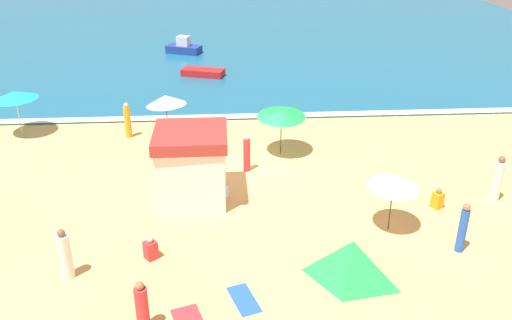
% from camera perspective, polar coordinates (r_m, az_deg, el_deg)
% --- Properties ---
extents(ground_plane, '(60.00, 60.00, 0.00)m').
position_cam_1_polar(ground_plane, '(23.92, 0.06, -0.92)').
color(ground_plane, '#E5B26B').
extents(ocean_water, '(60.00, 44.00, 0.10)m').
position_cam_1_polar(ocean_water, '(50.51, -2.07, 13.44)').
color(ocean_water, '#196084').
rests_on(ocean_water, ground_plane).
extents(wave_breaker_foam, '(57.00, 0.70, 0.01)m').
position_cam_1_polar(wave_breaker_foam, '(29.65, -0.73, 4.69)').
color(wave_breaker_foam, white).
rests_on(wave_breaker_foam, ocean_water).
extents(lifeguard_cabana, '(2.79, 2.80, 2.88)m').
position_cam_1_polar(lifeguard_cabana, '(21.11, -6.79, -0.46)').
color(lifeguard_cabana, white).
rests_on(lifeguard_cabana, ground_plane).
extents(beach_umbrella_0, '(2.78, 2.77, 2.29)m').
position_cam_1_polar(beach_umbrella_0, '(26.79, -9.52, 6.27)').
color(beach_umbrella_0, '#4C3823').
rests_on(beach_umbrella_0, ground_plane).
extents(beach_umbrella_2, '(2.23, 2.26, 2.33)m').
position_cam_1_polar(beach_umbrella_2, '(24.62, 2.71, 5.01)').
color(beach_umbrella_2, '#4C3823').
rests_on(beach_umbrella_2, ground_plane).
extents(beach_umbrella_3, '(2.90, 2.89, 2.34)m').
position_cam_1_polar(beach_umbrella_3, '(29.28, -24.19, 6.25)').
color(beach_umbrella_3, silver).
rests_on(beach_umbrella_3, ground_plane).
extents(beach_umbrella_4, '(2.51, 2.52, 2.16)m').
position_cam_1_polar(beach_umbrella_4, '(19.33, 14.36, -2.31)').
color(beach_umbrella_4, '#4C3823').
rests_on(beach_umbrella_4, ground_plane).
extents(beach_tent, '(2.68, 2.31, 1.50)m').
position_cam_1_polar(beach_tent, '(17.04, 10.09, -10.52)').
color(beach_tent, green).
rests_on(beach_tent, ground_plane).
extents(beachgoer_0, '(0.47, 0.47, 1.75)m').
position_cam_1_polar(beachgoer_0, '(17.95, -19.55, -9.48)').
color(beachgoer_0, white).
rests_on(beachgoer_0, ground_plane).
extents(beachgoer_1, '(0.38, 0.38, 1.71)m').
position_cam_1_polar(beachgoer_1, '(23.43, -0.98, 0.70)').
color(beachgoer_1, red).
rests_on(beachgoer_1, ground_plane).
extents(beachgoer_4, '(0.41, 0.41, 1.82)m').
position_cam_1_polar(beachgoer_4, '(27.61, -13.42, 4.04)').
color(beachgoer_4, orange).
rests_on(beachgoer_4, ground_plane).
extents(beachgoer_5, '(0.43, 0.43, 1.92)m').
position_cam_1_polar(beachgoer_5, '(23.05, 24.20, -1.92)').
color(beachgoer_5, white).
rests_on(beachgoer_5, ground_plane).
extents(beachgoer_7, '(0.46, 0.46, 1.61)m').
position_cam_1_polar(beachgoer_7, '(15.48, -11.97, -15.01)').
color(beachgoer_7, red).
rests_on(beachgoer_7, ground_plane).
extents(beachgoer_9, '(0.49, 0.49, 0.85)m').
position_cam_1_polar(beachgoer_9, '(21.91, 18.66, -3.97)').
color(beachgoer_9, orange).
rests_on(beachgoer_9, ground_plane).
extents(beachgoer_10, '(0.38, 0.38, 1.83)m').
position_cam_1_polar(beachgoer_10, '(19.32, 21.03, -6.75)').
color(beachgoer_10, blue).
rests_on(beachgoer_10, ground_plane).
extents(beachgoer_11, '(0.53, 0.53, 0.83)m').
position_cam_1_polar(beachgoer_11, '(18.34, -11.09, -9.24)').
color(beachgoer_11, red).
rests_on(beachgoer_11, ground_plane).
extents(beach_towel_1, '(1.03, 0.93, 0.01)m').
position_cam_1_polar(beach_towel_1, '(22.11, -4.23, -3.35)').
color(beach_towel_1, white).
rests_on(beach_towel_1, ground_plane).
extents(beach_towel_2, '(1.06, 1.55, 0.01)m').
position_cam_1_polar(beach_towel_2, '(16.57, -1.29, -14.53)').
color(beach_towel_2, blue).
rests_on(beach_towel_2, ground_plane).
extents(small_boat_0, '(2.88, 2.09, 1.31)m').
position_cam_1_polar(small_boat_0, '(42.97, -7.64, 11.71)').
color(small_boat_0, navy).
rests_on(small_boat_0, ocean_water).
extents(small_boat_1, '(3.03, 1.96, 0.47)m').
position_cam_1_polar(small_boat_1, '(36.95, -5.63, 9.21)').
color(small_boat_1, red).
rests_on(small_boat_1, ocean_water).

